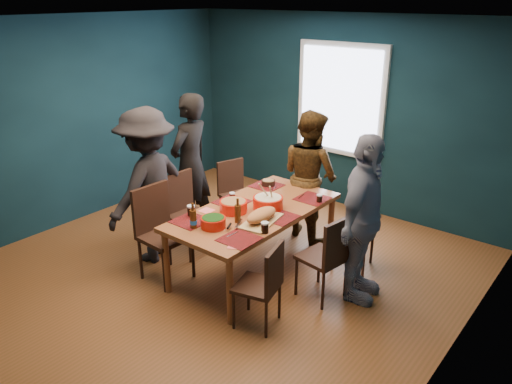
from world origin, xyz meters
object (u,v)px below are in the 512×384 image
(person_far_left, at_px, (190,165))
(bowl_salad, at_px, (233,206))
(chair_left_far, at_px, (234,188))
(chair_left_near, at_px, (159,226))
(bowl_herbs, at_px, (213,222))
(chair_right_far, at_px, (362,226))
(chair_right_near, at_px, (265,280))
(chair_right_mid, at_px, (329,252))
(bowl_dumpling, at_px, (268,202))
(dining_table, at_px, (255,215))
(person_near_left, at_px, (148,186))
(chair_left_mid, at_px, (184,207))
(cutting_board, at_px, (261,216))
(person_back, at_px, (310,175))
(person_right, at_px, (362,220))

(person_far_left, xyz_separation_m, bowl_salad, (1.16, -0.50, -0.09))
(chair_left_far, relative_size, person_far_left, 0.48)
(chair_left_near, xyz_separation_m, bowl_herbs, (0.70, 0.12, 0.21))
(chair_left_far, xyz_separation_m, bowl_salad, (0.85, -0.99, 0.31))
(chair_right_far, height_order, chair_right_near, chair_right_far)
(chair_right_near, bearing_deg, chair_right_mid, 58.55)
(bowl_herbs, bearing_deg, bowl_dumpling, 78.44)
(chair_left_near, height_order, person_far_left, person_far_left)
(bowl_herbs, bearing_deg, dining_table, 85.53)
(chair_right_near, xyz_separation_m, person_far_left, (-2.01, 1.05, 0.42))
(dining_table, height_order, chair_right_far, chair_right_far)
(chair_right_near, distance_m, bowl_dumpling, 1.09)
(chair_right_near, xyz_separation_m, person_near_left, (-1.85, 0.24, 0.41))
(person_far_left, distance_m, bowl_dumpling, 1.42)
(chair_right_mid, bearing_deg, chair_left_far, 166.58)
(chair_left_mid, bearing_deg, cutting_board, -1.47)
(chair_right_mid, relative_size, bowl_salad, 3.10)
(chair_left_near, distance_m, cutting_board, 1.14)
(dining_table, height_order, chair_right_mid, chair_right_mid)
(person_far_left, bearing_deg, bowl_herbs, 44.88)
(chair_left_near, xyz_separation_m, person_near_left, (-0.40, 0.22, 0.29))
(cutting_board, bearing_deg, chair_left_mid, 165.79)
(dining_table, height_order, chair_right_near, chair_right_near)
(chair_left_mid, distance_m, chair_right_near, 1.78)
(chair_right_mid, bearing_deg, dining_table, -170.31)
(person_near_left, bearing_deg, bowl_dumpling, 107.77)
(person_far_left, xyz_separation_m, cutting_board, (1.56, -0.53, -0.09))
(chair_right_mid, xyz_separation_m, chair_right_near, (-0.23, -0.75, -0.05))
(chair_left_near, xyz_separation_m, person_back, (0.72, 1.86, 0.22))
(dining_table, height_order, chair_left_near, chair_left_near)
(dining_table, relative_size, person_far_left, 1.09)
(bowl_salad, xyz_separation_m, bowl_dumpling, (0.24, 0.29, 0.01))
(chair_left_mid, height_order, bowl_herbs, chair_left_mid)
(chair_left_near, distance_m, person_right, 2.15)
(chair_right_far, relative_size, bowl_herbs, 3.61)
(person_right, height_order, bowl_salad, person_right)
(chair_right_near, height_order, cutting_board, cutting_board)
(dining_table, distance_m, chair_left_near, 1.04)
(person_near_left, bearing_deg, bowl_salad, 99.06)
(chair_left_mid, xyz_separation_m, chair_right_near, (1.68, -0.61, -0.07))
(chair_right_far, distance_m, bowl_dumpling, 1.09)
(person_far_left, bearing_deg, person_near_left, 1.79)
(person_far_left, height_order, cutting_board, person_far_left)
(chair_left_far, bearing_deg, person_right, 2.95)
(chair_right_mid, distance_m, person_right, 0.46)
(chair_left_mid, bearing_deg, person_back, 55.90)
(person_right, bearing_deg, chair_right_mid, 128.38)
(chair_right_near, xyz_separation_m, bowl_dumpling, (-0.61, 0.84, 0.33))
(chair_right_mid, bearing_deg, bowl_herbs, -139.12)
(chair_right_near, distance_m, person_right, 1.15)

